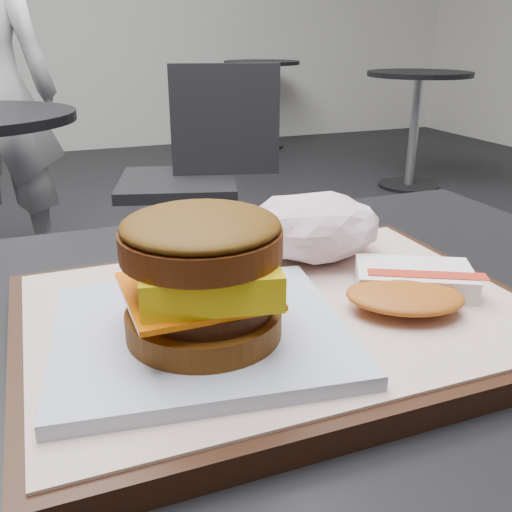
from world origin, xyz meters
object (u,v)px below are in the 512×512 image
object	(u,v)px
breakfast_sandwich	(202,290)
hash_brown	(410,286)
serving_tray	(279,318)
crumpled_wrapper	(312,227)
neighbor_chair	(195,169)

from	to	relation	value
breakfast_sandwich	hash_brown	size ratio (longest dim) A/B	1.57
breakfast_sandwich	hash_brown	xyz separation A→B (m)	(0.17, 0.01, -0.03)
serving_tray	crumpled_wrapper	bearing A→B (deg)	50.74
breakfast_sandwich	crumpled_wrapper	bearing A→B (deg)	40.43
crumpled_wrapper	neighbor_chair	distance (m)	1.65
breakfast_sandwich	crumpled_wrapper	world-z (taller)	breakfast_sandwich
breakfast_sandwich	crumpled_wrapper	xyz separation A→B (m)	(0.14, 0.12, -0.01)
crumpled_wrapper	serving_tray	bearing A→B (deg)	-129.26
hash_brown	neighbor_chair	xyz separation A→B (m)	(0.29, 1.70, -0.29)
serving_tray	breakfast_sandwich	world-z (taller)	breakfast_sandwich
serving_tray	hash_brown	world-z (taller)	hash_brown
breakfast_sandwich	serving_tray	bearing A→B (deg)	25.64
hash_brown	crumpled_wrapper	size ratio (longest dim) A/B	1.05
hash_brown	serving_tray	bearing A→B (deg)	166.53
serving_tray	neighbor_chair	size ratio (longest dim) A/B	0.43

